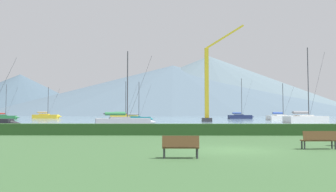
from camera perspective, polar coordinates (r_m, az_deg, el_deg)
The scene contains 18 objects.
ground_plane at distance 17.16m, azimuth 11.45°, elevation -9.23°, with size 1000.00×1000.00×0.00m, color #385B33.
harbor_water at distance 153.82m, azimuth 2.08°, elevation -3.61°, with size 320.00×246.00×0.00m, color slate.
hedge_line at distance 27.98m, azimuth 7.31°, elevation -5.81°, with size 80.00×1.20×0.95m, color #284C23.
sailboat_slip_0 at distance 65.10m, azimuth 23.02°, elevation -3.66°, with size 9.28×4.55×13.97m.
sailboat_slip_1 at distance 112.55m, azimuth -20.52°, elevation -3.31°, with size 9.21×3.13×10.19m.
sailboat_slip_2 at distance 103.27m, azimuth 12.52°, elevation -3.50°, with size 8.36×3.38×12.47m.
sailboat_slip_3 at distance 44.31m, azimuth -7.78°, elevation -4.45°, with size 8.42×4.33×10.26m.
sailboat_slip_5 at distance 102.70m, azimuth -26.75°, elevation -3.30°, with size 7.69×3.80×9.85m.
sailboat_slip_6 at distance 72.16m, azimuth -5.44°, elevation -3.95°, with size 6.99×3.55×8.68m.
sailboat_slip_8 at distance 87.36m, azimuth 19.22°, elevation -3.54°, with size 8.58×4.57×9.33m.
sailboat_slip_9 at distance 99.00m, azimuth -7.74°, elevation -3.54°, with size 9.25×4.39×11.28m.
park_bench_near_path at distance 13.75m, azimuth 2.21°, elevation -8.66°, with size 1.54×0.48×0.95m.
park_bench_under_tree at distance 18.83m, azimuth 24.88°, elevation -6.82°, with size 1.79×0.55×0.95m.
dock_crane at distance 68.25m, azimuth 7.06°, elevation 1.50°, with size 8.85×2.00×20.31m.
distant_hill_west_ridge at distance 441.40m, azimuth -24.49°, elevation 0.30°, with size 198.74×198.74×49.08m, color #425666.
distant_hill_central_peak at distance 345.08m, azimuth 7.15°, elevation 1.90°, with size 291.01×291.01×61.32m, color slate.
distant_hill_east_ridge at distance 360.31m, azimuth -4.06°, elevation -0.24°, with size 284.25×284.25×37.20m, color #4C6070.
distant_hill_far_shoulder at distance 335.87m, azimuth 0.83°, elevation 1.08°, with size 352.38×352.38×50.49m, color #4C6070.
Camera 1 is at (-3.09, -16.77, 1.91)m, focal length 34.88 mm.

